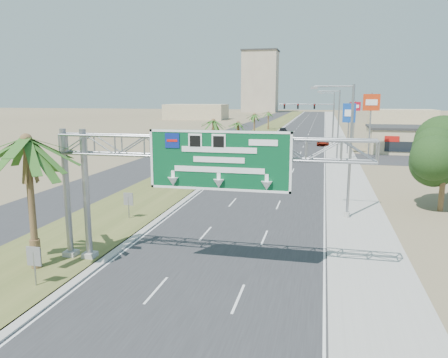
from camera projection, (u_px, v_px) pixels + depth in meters
name	position (u px, v px, depth m)	size (l,w,h in m)	color
road	(303.00, 130.00, 119.12)	(12.00, 300.00, 0.02)	#28282B
sidewalk_right	(335.00, 131.00, 117.26)	(4.00, 300.00, 0.10)	#9E9B93
median_grass	(266.00, 130.00, 121.28)	(7.00, 300.00, 0.12)	#4B5525
opposing_road	(242.00, 129.00, 122.82)	(8.00, 300.00, 0.02)	#28282B
sign_gantry	(191.00, 157.00, 22.34)	(16.75, 1.24, 7.50)	gray
palm_near	(26.00, 140.00, 22.11)	(5.70, 5.70, 8.35)	brown
palm_row_b	(176.00, 138.00, 45.55)	(3.99, 3.99, 5.95)	brown
palm_row_c	(213.00, 122.00, 60.73)	(3.99, 3.99, 6.75)	brown
palm_row_d	(238.00, 123.00, 78.21)	(3.99, 3.99, 5.45)	brown
palm_row_e	(254.00, 115.00, 96.29)	(3.99, 3.99, 6.15)	brown
palm_row_f	(268.00, 113.00, 120.31)	(3.99, 3.99, 5.75)	brown
streetlight_near	(347.00, 157.00, 32.34)	(3.27, 0.44, 10.00)	gray
streetlight_mid	(337.00, 129.00, 61.09)	(3.27, 0.44, 10.00)	gray
streetlight_far	(332.00, 117.00, 95.58)	(3.27, 0.44, 10.00)	gray
signal_mast	(322.00, 120.00, 80.66)	(10.28, 0.71, 8.00)	gray
store_building	(426.00, 140.00, 71.80)	(18.00, 10.00, 4.00)	tan
oak_near	(445.00, 155.00, 34.53)	(4.50, 4.50, 6.80)	brown
median_signback_a	(34.00, 259.00, 20.91)	(0.75, 0.08, 2.08)	gray
median_signback_b	(128.00, 201.00, 32.56)	(0.75, 0.08, 2.08)	gray
tower_distant	(260.00, 82.00, 256.95)	(20.00, 16.00, 35.00)	tan
building_distant_left	(196.00, 112.00, 176.26)	(24.00, 14.00, 6.00)	tan
building_distant_right	(402.00, 117.00, 140.86)	(20.00, 12.00, 5.00)	tan
car_left_lane	(242.00, 177.00, 46.45)	(1.67, 4.16, 1.42)	black
car_mid_lane	(272.00, 155.00, 62.55)	(1.75, 5.01, 1.65)	maroon
car_right_lane	(323.00, 142.00, 82.45)	(2.20, 4.77, 1.33)	gray
car_far	(283.00, 131.00, 105.83)	(2.13, 5.24, 1.52)	black
pole_sign_red_near	(371.00, 107.00, 63.72)	(2.42, 0.61, 9.68)	gray
pole_sign_blue	(349.00, 115.00, 69.06)	(2.02, 0.58, 8.25)	gray
pole_sign_red_far	(355.00, 109.00, 89.37)	(2.21, 0.40, 8.24)	gray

